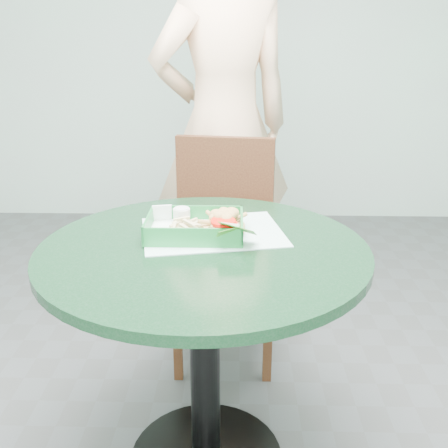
{
  "coord_description": "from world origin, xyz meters",
  "views": [
    {
      "loc": [
        0.1,
        -1.37,
        1.34
      ],
      "look_at": [
        0.06,
        0.1,
        0.8
      ],
      "focal_mm": 42.0,
      "sensor_mm": 36.0,
      "label": 1
    }
  ],
  "objects_px": {
    "cafe_table": "(204,305)",
    "sauce_ramekin": "(182,218)",
    "crab_sandwich": "(224,226)",
    "diner_person": "(224,77)",
    "food_basket": "(195,236)",
    "dining_chair": "(224,234)"
  },
  "relations": [
    {
      "from": "cafe_table",
      "to": "sauce_ramekin",
      "type": "distance_m",
      "value": 0.28
    },
    {
      "from": "crab_sandwich",
      "to": "cafe_table",
      "type": "bearing_deg",
      "value": -124.07
    },
    {
      "from": "diner_person",
      "to": "crab_sandwich",
      "type": "xyz_separation_m",
      "value": [
        0.03,
        -0.96,
        -0.35
      ]
    },
    {
      "from": "cafe_table",
      "to": "food_basket",
      "type": "distance_m",
      "value": 0.21
    },
    {
      "from": "dining_chair",
      "to": "food_basket",
      "type": "bearing_deg",
      "value": -88.59
    },
    {
      "from": "diner_person",
      "to": "food_basket",
      "type": "height_order",
      "value": "diner_person"
    },
    {
      "from": "cafe_table",
      "to": "crab_sandwich",
      "type": "distance_m",
      "value": 0.24
    },
    {
      "from": "cafe_table",
      "to": "food_basket",
      "type": "height_order",
      "value": "food_basket"
    },
    {
      "from": "dining_chair",
      "to": "diner_person",
      "type": "height_order",
      "value": "diner_person"
    },
    {
      "from": "cafe_table",
      "to": "diner_person",
      "type": "height_order",
      "value": "diner_person"
    },
    {
      "from": "food_basket",
      "to": "crab_sandwich",
      "type": "distance_m",
      "value": 0.09
    },
    {
      "from": "cafe_table",
      "to": "dining_chair",
      "type": "relative_size",
      "value": 1.01
    },
    {
      "from": "dining_chair",
      "to": "food_basket",
      "type": "xyz_separation_m",
      "value": [
        -0.07,
        -0.62,
        0.23
      ]
    },
    {
      "from": "diner_person",
      "to": "sauce_ramekin",
      "type": "xyz_separation_m",
      "value": [
        -0.11,
        -0.9,
        -0.35
      ]
    },
    {
      "from": "diner_person",
      "to": "crab_sandwich",
      "type": "bearing_deg",
      "value": 70.97
    },
    {
      "from": "dining_chair",
      "to": "crab_sandwich",
      "type": "bearing_deg",
      "value": -80.76
    },
    {
      "from": "food_basket",
      "to": "sauce_ramekin",
      "type": "xyz_separation_m",
      "value": [
        -0.05,
        0.07,
        0.03
      ]
    },
    {
      "from": "food_basket",
      "to": "crab_sandwich",
      "type": "relative_size",
      "value": 2.24
    },
    {
      "from": "food_basket",
      "to": "sauce_ramekin",
      "type": "bearing_deg",
      "value": 124.11
    },
    {
      "from": "sauce_ramekin",
      "to": "cafe_table",
      "type": "bearing_deg",
      "value": -63.36
    },
    {
      "from": "cafe_table",
      "to": "diner_person",
      "type": "xyz_separation_m",
      "value": [
        0.03,
        1.05,
        0.57
      ]
    },
    {
      "from": "cafe_table",
      "to": "diner_person",
      "type": "bearing_deg",
      "value": 88.34
    }
  ]
}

